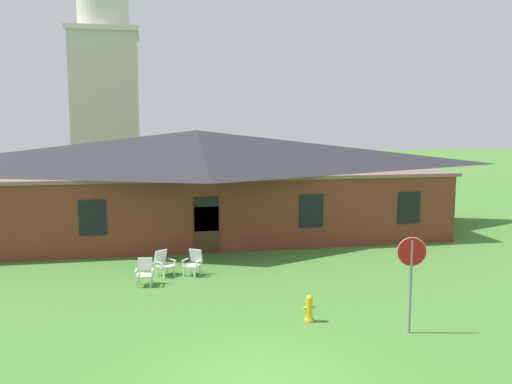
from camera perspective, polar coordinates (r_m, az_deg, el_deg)
name	(u,v)px	position (r m, az deg, el deg)	size (l,w,h in m)	color
ground_plane	(261,383)	(12.55, 0.53, -19.71)	(200.00, 200.00, 0.00)	#477F33
brick_building	(197,180)	(28.34, -6.35, 1.24)	(24.93, 10.40, 5.37)	brown
dome_tower	(106,88)	(43.07, -15.74, 10.60)	(5.18, 5.18, 18.42)	beige
stop_sign	(411,265)	(15.14, 16.25, -7.49)	(0.79, 0.20, 2.68)	slate
lawn_chair_by_porch	(145,271)	(19.57, -11.78, -8.27)	(0.69, 0.72, 0.96)	silver
lawn_chair_near_door	(163,262)	(20.63, -9.85, -7.42)	(0.85, 0.87, 0.96)	silver
lawn_chair_left_end	(194,262)	(20.57, -6.67, -7.40)	(0.85, 0.87, 0.96)	silver
fire_hydrant	(309,309)	(15.90, 5.70, -12.30)	(0.36, 0.28, 0.79)	gold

